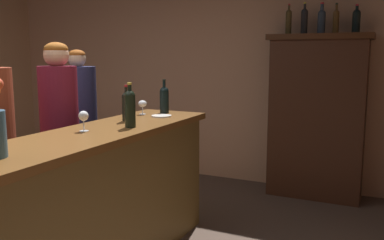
% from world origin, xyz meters
% --- Properties ---
extents(wall_back, '(5.67, 0.12, 2.90)m').
position_xyz_m(wall_back, '(0.00, 2.97, 1.45)').
color(wall_back, tan).
rests_on(wall_back, ground).
extents(bar_counter, '(0.61, 2.60, 1.02)m').
position_xyz_m(bar_counter, '(0.48, 0.19, 0.52)').
color(bar_counter, brown).
rests_on(bar_counter, ground).
extents(display_cabinet, '(1.05, 0.41, 1.75)m').
position_xyz_m(display_cabinet, '(1.57, 2.67, 0.91)').
color(display_cabinet, '#3A1F12').
rests_on(display_cabinet, ground).
extents(wine_bottle_rose, '(0.08, 0.08, 0.32)m').
position_xyz_m(wine_bottle_rose, '(0.61, 0.57, 1.17)').
color(wine_bottle_rose, black).
rests_on(wine_bottle_rose, bar_counter).
extents(wine_bottle_malbec, '(0.08, 0.08, 0.30)m').
position_xyz_m(wine_bottle_malbec, '(0.46, 1.32, 1.15)').
color(wine_bottle_malbec, black).
rests_on(wine_bottle_malbec, bar_counter).
extents(wine_bottle_merlot, '(0.07, 0.07, 0.28)m').
position_xyz_m(wine_bottle_merlot, '(0.42, 0.79, 1.15)').
color(wine_bottle_merlot, black).
rests_on(wine_bottle_merlot, bar_counter).
extents(wine_glass_front, '(0.08, 0.08, 0.16)m').
position_xyz_m(wine_glass_front, '(0.36, 0.93, 1.13)').
color(wine_glass_front, white).
rests_on(wine_glass_front, bar_counter).
extents(wine_glass_mid, '(0.07, 0.07, 0.12)m').
position_xyz_m(wine_glass_mid, '(0.33, 1.17, 1.11)').
color(wine_glass_mid, white).
rests_on(wine_glass_mid, bar_counter).
extents(wine_glass_rear, '(0.07, 0.07, 0.14)m').
position_xyz_m(wine_glass_rear, '(0.42, 0.30, 1.12)').
color(wine_glass_rear, white).
rests_on(wine_glass_rear, bar_counter).
extents(cheese_plate, '(0.17, 0.17, 0.01)m').
position_xyz_m(cheese_plate, '(0.55, 1.12, 1.03)').
color(cheese_plate, white).
rests_on(cheese_plate, bar_counter).
extents(display_bottle_left, '(0.06, 0.06, 0.32)m').
position_xyz_m(display_bottle_left, '(1.23, 2.67, 1.89)').
color(display_bottle_left, '#423217').
rests_on(display_bottle_left, display_cabinet).
extents(display_bottle_midleft, '(0.07, 0.07, 0.33)m').
position_xyz_m(display_bottle_midleft, '(1.40, 2.67, 1.89)').
color(display_bottle_midleft, black).
rests_on(display_bottle_midleft, display_cabinet).
extents(display_bottle_center, '(0.08, 0.08, 0.32)m').
position_xyz_m(display_bottle_center, '(1.57, 2.67, 1.89)').
color(display_bottle_center, '#242D39').
rests_on(display_bottle_center, display_cabinet).
extents(display_bottle_midright, '(0.06, 0.06, 0.30)m').
position_xyz_m(display_bottle_midright, '(1.72, 2.67, 1.88)').
color(display_bottle_midright, '#4C3113').
rests_on(display_bottle_midright, display_cabinet).
extents(display_bottle_right, '(0.08, 0.08, 0.28)m').
position_xyz_m(display_bottle_right, '(1.91, 2.67, 1.88)').
color(display_bottle_right, black).
rests_on(display_bottle_right, display_cabinet).
extents(patron_redhead, '(0.32, 0.32, 1.64)m').
position_xyz_m(patron_redhead, '(-0.22, 0.75, 0.91)').
color(patron_redhead, '#2E2B36').
rests_on(patron_redhead, ground).
extents(patron_tall, '(0.35, 0.35, 1.58)m').
position_xyz_m(patron_tall, '(-0.53, 1.36, 0.86)').
color(patron_tall, '#263529').
rests_on(patron_tall, ground).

